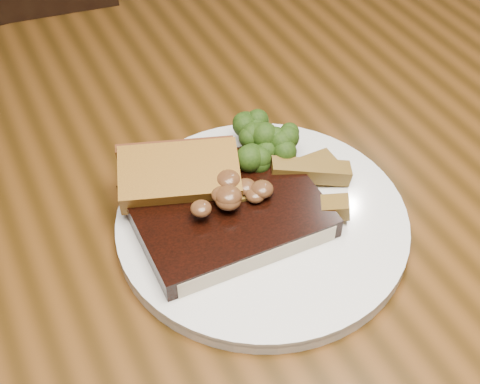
{
  "coord_description": "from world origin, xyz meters",
  "views": [
    {
      "loc": [
        -0.2,
        -0.42,
        1.25
      ],
      "look_at": [
        0.01,
        -0.01,
        0.78
      ],
      "focal_mm": 50.0,
      "sensor_mm": 36.0,
      "label": 1
    }
  ],
  "objects_px": {
    "chair_far": "(27,143)",
    "garlic_bread": "(181,190)",
    "plate": "(262,224)",
    "dining_table": "(228,263)",
    "potato_wedges": "(303,187)",
    "steak": "(227,212)"
  },
  "relations": [
    {
      "from": "potato_wedges",
      "to": "garlic_bread",
      "type": "bearing_deg",
      "value": 155.6
    },
    {
      "from": "plate",
      "to": "chair_far",
      "type": "bearing_deg",
      "value": 103.98
    },
    {
      "from": "chair_far",
      "to": "garlic_bread",
      "type": "xyz_separation_m",
      "value": [
        0.09,
        -0.56,
        0.34
      ]
    },
    {
      "from": "dining_table",
      "to": "potato_wedges",
      "type": "bearing_deg",
      "value": -23.37
    },
    {
      "from": "plate",
      "to": "potato_wedges",
      "type": "xyz_separation_m",
      "value": [
        0.05,
        0.01,
        0.02
      ]
    },
    {
      "from": "plate",
      "to": "garlic_bread",
      "type": "bearing_deg",
      "value": 134.2
    },
    {
      "from": "dining_table",
      "to": "potato_wedges",
      "type": "distance_m",
      "value": 0.14
    },
    {
      "from": "steak",
      "to": "chair_far",
      "type": "bearing_deg",
      "value": 102.5
    },
    {
      "from": "plate",
      "to": "steak",
      "type": "height_order",
      "value": "steak"
    },
    {
      "from": "chair_far",
      "to": "steak",
      "type": "height_order",
      "value": "chair_far"
    },
    {
      "from": "steak",
      "to": "plate",
      "type": "bearing_deg",
      "value": -22.0
    },
    {
      "from": "chair_far",
      "to": "potato_wedges",
      "type": "bearing_deg",
      "value": 117.16
    },
    {
      "from": "chair_far",
      "to": "steak",
      "type": "bearing_deg",
      "value": 109.91
    },
    {
      "from": "plate",
      "to": "potato_wedges",
      "type": "bearing_deg",
      "value": 11.94
    },
    {
      "from": "dining_table",
      "to": "garlic_bread",
      "type": "distance_m",
      "value": 0.13
    },
    {
      "from": "dining_table",
      "to": "garlic_bread",
      "type": "relative_size",
      "value": 13.72
    },
    {
      "from": "plate",
      "to": "steak",
      "type": "bearing_deg",
      "value": 156.96
    },
    {
      "from": "dining_table",
      "to": "potato_wedges",
      "type": "xyz_separation_m",
      "value": [
        0.07,
        -0.03,
        0.12
      ]
    },
    {
      "from": "plate",
      "to": "steak",
      "type": "relative_size",
      "value": 1.62
    },
    {
      "from": "dining_table",
      "to": "potato_wedges",
      "type": "relative_size",
      "value": 15.27
    },
    {
      "from": "plate",
      "to": "potato_wedges",
      "type": "relative_size",
      "value": 2.73
    },
    {
      "from": "dining_table",
      "to": "garlic_bread",
      "type": "xyz_separation_m",
      "value": [
        -0.04,
        0.02,
        0.12
      ]
    }
  ]
}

